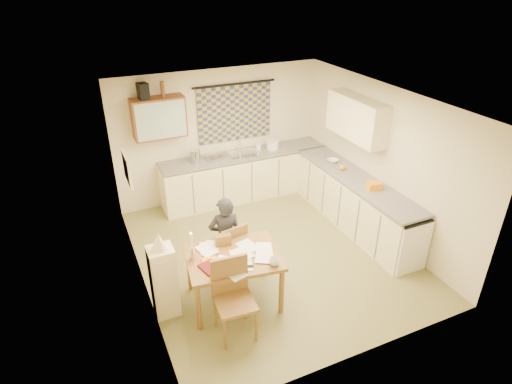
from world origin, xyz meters
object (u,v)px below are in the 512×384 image
counter_right (354,202)px  stove (402,240)px  chair_far (230,258)px  shelf_stand (164,282)px  dining_table (234,278)px  person (225,238)px  counter_back (246,176)px

counter_right → stove: bearing=-90.0°
chair_far → shelf_stand: size_ratio=0.88×
counter_right → chair_far: 2.53m
counter_right → stove: size_ratio=3.42×
counter_right → dining_table: 2.81m
chair_far → shelf_stand: 1.15m
counter_right → shelf_stand: size_ratio=2.88×
stove → person: 2.68m
dining_table → chair_far: bearing=82.8°
counter_right → chair_far: size_ratio=3.26×
counter_back → counter_right: bearing=-53.3°
shelf_stand → counter_back: bearing=49.0°
counter_back → chair_far: 2.47m
counter_right → dining_table: counter_right is taller
person → shelf_stand: size_ratio=1.28×
counter_back → person: size_ratio=2.53×
dining_table → shelf_stand: bearing=178.7°
person → counter_right: bearing=-159.0°
chair_far → person: size_ratio=0.69×
person → shelf_stand: person is taller
counter_right → stove: 1.24m
counter_right → person: 2.58m
stove → dining_table: (-2.64, 0.27, -0.05)m
stove → chair_far: size_ratio=0.95×
stove → chair_far: 2.63m
counter_right → shelf_stand: 3.63m
stove → dining_table: bearing=174.1°
stove → counter_back: bearing=113.6°
counter_back → chair_far: size_ratio=3.65×
stove → shelf_stand: shelf_stand is taller
counter_right → person: (-2.54, -0.40, 0.20)m
chair_far → person: bearing=-13.8°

